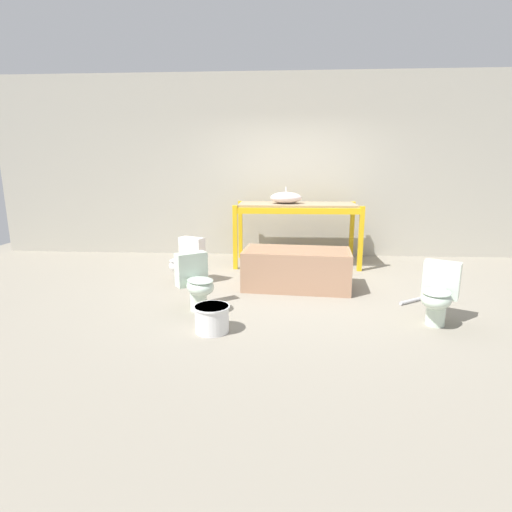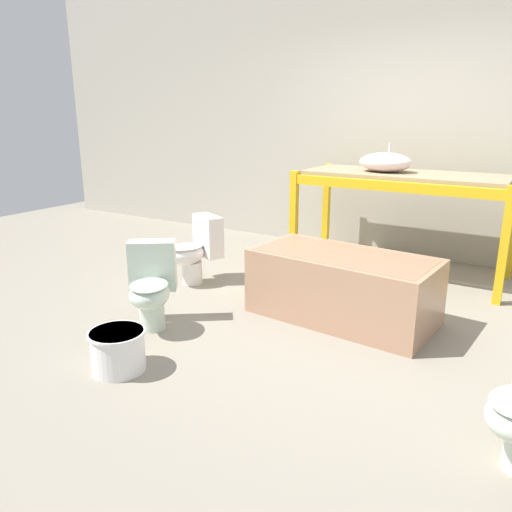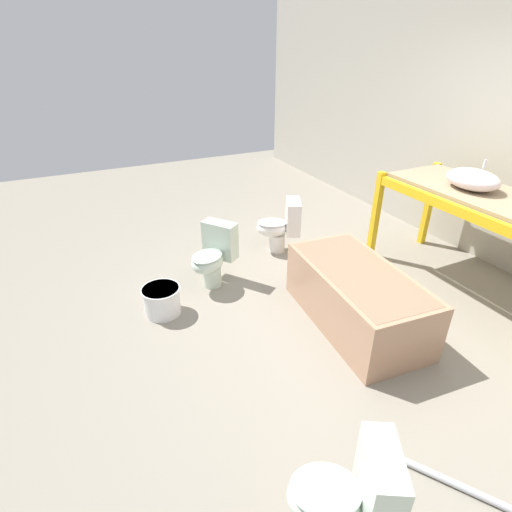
# 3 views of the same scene
# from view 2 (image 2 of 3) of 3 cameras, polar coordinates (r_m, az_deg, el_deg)

# --- Properties ---
(ground_plane) EXTENTS (12.00, 12.00, 0.00)m
(ground_plane) POSITION_cam_2_polar(r_m,az_deg,el_deg) (4.19, 9.45, -6.30)
(ground_plane) COLOR gray
(warehouse_wall_rear) EXTENTS (10.80, 0.08, 3.20)m
(warehouse_wall_rear) POSITION_cam_2_polar(r_m,az_deg,el_deg) (5.81, 18.11, 15.57)
(warehouse_wall_rear) COLOR #B2AD9E
(warehouse_wall_rear) RESTS_ON ground_plane
(shelving_rack) EXTENTS (2.03, 0.89, 1.02)m
(shelving_rack) POSITION_cam_2_polar(r_m,az_deg,el_deg) (5.11, 16.49, 7.57)
(shelving_rack) COLOR yellow
(shelving_rack) RESTS_ON ground_plane
(sink_basin) EXTENTS (0.51, 0.39, 0.27)m
(sink_basin) POSITION_cam_2_polar(r_m,az_deg,el_deg) (5.10, 14.57, 10.33)
(sink_basin) COLOR silver
(sink_basin) RESTS_ON shelving_rack
(bathtub_main) EXTENTS (1.46, 0.81, 0.53)m
(bathtub_main) POSITION_cam_2_polar(r_m,az_deg,el_deg) (3.97, 9.86, -2.92)
(bathtub_main) COLOR tan
(bathtub_main) RESTS_ON ground_plane
(toilet_far) EXTENTS (0.56, 0.60, 0.64)m
(toilet_far) POSITION_cam_2_polar(r_m,az_deg,el_deg) (3.83, -11.90, -3.27)
(toilet_far) COLOR silver
(toilet_far) RESTS_ON ground_plane
(toilet_extra) EXTENTS (0.51, 0.60, 0.64)m
(toilet_extra) POSITION_cam_2_polar(r_m,az_deg,el_deg) (4.76, -6.95, 0.81)
(toilet_extra) COLOR white
(toilet_extra) RESTS_ON ground_plane
(bucket_white) EXTENTS (0.36, 0.36, 0.27)m
(bucket_white) POSITION_cam_2_polar(r_m,az_deg,el_deg) (3.32, -15.50, -10.27)
(bucket_white) COLOR white
(bucket_white) RESTS_ON ground_plane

